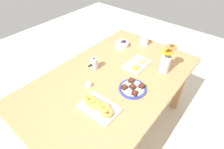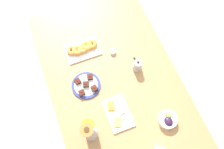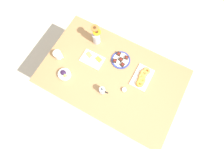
{
  "view_description": "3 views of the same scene",
  "coord_description": "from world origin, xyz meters",
  "views": [
    {
      "loc": [
        0.87,
        0.72,
        1.75
      ],
      "look_at": [
        0.0,
        0.0,
        0.78
      ],
      "focal_mm": 28.0,
      "sensor_mm": 36.0,
      "label": 1
    },
    {
      "loc": [
        -0.73,
        0.28,
        2.54
      ],
      "look_at": [
        0.0,
        0.0,
        0.78
      ],
      "focal_mm": 40.0,
      "sensor_mm": 36.0,
      "label": 2
    },
    {
      "loc": [
        0.3,
        -0.55,
        2.63
      ],
      "look_at": [
        0.0,
        0.0,
        0.78
      ],
      "focal_mm": 28.0,
      "sensor_mm": 36.0,
      "label": 3
    }
  ],
  "objects": [
    {
      "name": "dessert_plate",
      "position": [
        -0.0,
        0.22,
        0.75
      ],
      "size": [
        0.22,
        0.22,
        0.05
      ],
      "color": "navy",
      "rests_on": "dining_table"
    },
    {
      "name": "moka_pot",
      "position": [
        -0.0,
        -0.21,
        0.79
      ],
      "size": [
        0.11,
        0.07,
        0.12
      ],
      "color": "#B7B7BC",
      "rests_on": "dining_table"
    },
    {
      "name": "croissant_platter",
      "position": [
        0.31,
        0.14,
        0.76
      ],
      "size": [
        0.19,
        0.28,
        0.05
      ],
      "color": "white",
      "rests_on": "dining_table"
    },
    {
      "name": "ground_plane",
      "position": [
        0.0,
        0.0,
        0.0
      ],
      "size": [
        6.0,
        6.0,
        0.0
      ],
      "primitive_type": "plane",
      "color": "beige"
    },
    {
      "name": "flower_vase",
      "position": [
        -0.37,
        0.3,
        0.83
      ],
      "size": [
        0.12,
        0.11,
        0.27
      ],
      "color": "#B2B2BC",
      "rests_on": "dining_table"
    },
    {
      "name": "grape_bowl",
      "position": [
        -0.47,
        -0.25,
        0.77
      ],
      "size": [
        0.14,
        0.14,
        0.07
      ],
      "color": "white",
      "rests_on": "dining_table"
    },
    {
      "name": "jam_cup_honey",
      "position": [
        0.2,
        -0.09,
        0.76
      ],
      "size": [
        0.05,
        0.05,
        0.03
      ],
      "color": "white",
      "rests_on": "dining_table"
    },
    {
      "name": "coffee_mug",
      "position": [
        -0.66,
        -0.09,
        0.79
      ],
      "size": [
        0.13,
        0.09,
        0.09
      ],
      "color": "white",
      "rests_on": "dining_table"
    },
    {
      "name": "cheese_platter",
      "position": [
        -0.29,
        0.07,
        0.75
      ],
      "size": [
        0.26,
        0.17,
        0.03
      ],
      "color": "white",
      "rests_on": "dining_table"
    },
    {
      "name": "dining_table",
      "position": [
        0.0,
        0.0,
        0.65
      ],
      "size": [
        1.6,
        1.0,
        0.74
      ],
      "color": "#A87A4C",
      "rests_on": "ground_plane"
    }
  ]
}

